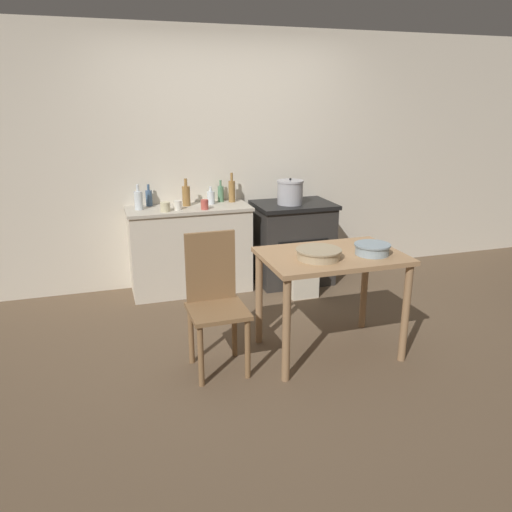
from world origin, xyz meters
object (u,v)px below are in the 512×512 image
Objects in this scene: bottle_center_left at (186,195)px; cup_mid_right at (165,207)px; bottle_left at (149,198)px; stove at (293,242)px; bottle_center at (232,191)px; flour_sack at (303,278)px; work_table at (331,270)px; bottle_mid_left at (139,200)px; mixing_bowl_large at (319,253)px; bottle_far_left at (221,193)px; bottle_center_right at (211,197)px; cup_far_right at (178,205)px; chair at (215,299)px; cup_right at (205,205)px; stock_pot at (290,192)px; mixing_bowl_small at (372,248)px.

cup_mid_right is at bearing -139.57° from bottle_center_left.
stove is at bearing -8.77° from bottle_left.
bottle_center is at bearing 6.24° from bottle_center_left.
bottle_center reaches higher than flour_sack.
work_table reaches higher than flour_sack.
bottle_mid_left is at bearing 177.16° from stove.
mixing_bowl_large is 1.20× the size of bottle_center_left.
bottle_far_left is 0.15m from bottle_center_right.
mixing_bowl_large is at bearing -77.91° from bottle_center_right.
chair is at bearing -89.53° from cup_far_right.
bottle_center_left is 2.88× the size of cup_right.
stock_pot is 1.64m from mixing_bowl_large.
mixing_bowl_large is at bearing -60.87° from cup_mid_right.
cup_mid_right is at bearing -69.36° from bottle_left.
bottle_mid_left is at bearing 131.02° from mixing_bowl_small.
bottle_far_left is (0.47, 1.72, 0.43)m from chair.
bottle_center_left is 1.52× the size of bottle_center_right.
bottle_left reaches higher than work_table.
stove is at bearing 38.77° from stock_pot.
cup_right is 0.26m from cup_far_right.
stock_pot reaches higher than cup_right.
chair is 1.47m from cup_right.
stock_pot is 0.83× the size of mixing_bowl_large.
chair reaches higher than stove.
bottle_mid_left is 0.81× the size of bottle_center.
mixing_bowl_large is at bearing -62.18° from bottle_left.
flour_sack is at bearing -45.74° from bottle_far_left.
cup_right is (-0.49, 1.53, 0.08)m from mixing_bowl_large.
bottle_center reaches higher than stove.
chair is 4.10× the size of bottle_mid_left.
stove is 3.16× the size of bottle_center_left.
chair reaches higher than cup_mid_right.
cup_right is (0.14, -0.22, -0.06)m from bottle_center_left.
mixing_bowl_small is 1.92m from bottle_center.
mixing_bowl_small is at bearing -2.89° from mixing_bowl_large.
bottle_center_left is at bearing 54.24° from cup_far_right.
bottle_center_right is 1.89× the size of cup_right.
chair is 1.83m from bottle_center.
stove is 0.99m from bottle_center_right.
bottle_center_left is 0.25m from bottle_center_right.
flour_sack is at bearing -21.55° from cup_right.
chair is 0.80m from mixing_bowl_large.
mixing_bowl_large is at bearing -85.21° from bottle_center.
stock_pot is at bearing -9.03° from bottle_center_left.
cup_mid_right is (-1.32, -0.08, 0.48)m from stove.
mixing_bowl_large is at bearing -151.18° from work_table.
mixing_bowl_large is at bearing -108.44° from flour_sack.
mixing_bowl_large is 3.47× the size of cup_right.
bottle_center_right reaches higher than mixing_bowl_large.
cup_mid_right is (-0.86, 1.55, 0.08)m from mixing_bowl_large.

